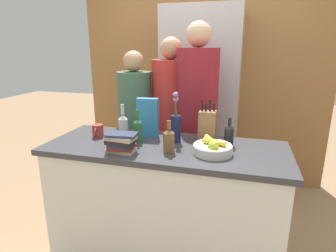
% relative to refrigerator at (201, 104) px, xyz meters
% --- Properties ---
extents(kitchen_island, '(1.69, 0.65, 0.94)m').
position_rel_refrigerator_xyz_m(kitchen_island, '(-0.06, -1.24, -0.53)').
color(kitchen_island, silver).
rests_on(kitchen_island, ground_plane).
extents(back_wall_wood, '(2.89, 0.12, 2.60)m').
position_rel_refrigerator_xyz_m(back_wall_wood, '(-0.06, 0.36, 0.30)').
color(back_wall_wood, '#9E6B3D').
rests_on(back_wall_wood, ground_plane).
extents(refrigerator, '(0.80, 0.63, 2.00)m').
position_rel_refrigerator_xyz_m(refrigerator, '(0.00, 0.00, 0.00)').
color(refrigerator, '#B7B7BC').
rests_on(refrigerator, ground_plane).
extents(fruit_bowl, '(0.26, 0.26, 0.10)m').
position_rel_refrigerator_xyz_m(fruit_bowl, '(0.28, -1.31, -0.02)').
color(fruit_bowl, silver).
rests_on(fruit_bowl, kitchen_island).
extents(knife_block, '(0.12, 0.10, 0.31)m').
position_rel_refrigerator_xyz_m(knife_block, '(0.21, -1.08, 0.05)').
color(knife_block, olive).
rests_on(knife_block, kitchen_island).
extents(flower_vase, '(0.08, 0.08, 0.37)m').
position_rel_refrigerator_xyz_m(flower_vase, '(-0.01, -1.14, 0.06)').
color(flower_vase, '#191E4C').
rests_on(flower_vase, kitchen_island).
extents(cereal_box, '(0.17, 0.08, 0.30)m').
position_rel_refrigerator_xyz_m(cereal_box, '(-0.25, -1.06, 0.08)').
color(cereal_box, teal).
rests_on(cereal_box, kitchen_island).
extents(coffee_mug, '(0.08, 0.12, 0.10)m').
position_rel_refrigerator_xyz_m(coffee_mug, '(-0.61, -1.19, -0.02)').
color(coffee_mug, '#99332D').
rests_on(coffee_mug, kitchen_island).
extents(book_stack, '(0.21, 0.16, 0.13)m').
position_rel_refrigerator_xyz_m(book_stack, '(-0.30, -1.44, 0.00)').
color(book_stack, '#B7A88E').
rests_on(book_stack, kitchen_island).
extents(bottle_oil, '(0.07, 0.07, 0.20)m').
position_rel_refrigerator_xyz_m(bottle_oil, '(0.37, -1.12, 0.02)').
color(bottle_oil, black).
rests_on(bottle_oil, kitchen_island).
extents(bottle_vinegar, '(0.07, 0.07, 0.21)m').
position_rel_refrigerator_xyz_m(bottle_vinegar, '(0.00, -1.36, 0.02)').
color(bottle_vinegar, brown).
rests_on(bottle_vinegar, kitchen_island).
extents(bottle_wine, '(0.07, 0.07, 0.28)m').
position_rel_refrigerator_xyz_m(bottle_wine, '(-0.37, -1.25, 0.05)').
color(bottle_wine, '#B2BCC1').
rests_on(bottle_wine, kitchen_island).
extents(bottle_water, '(0.06, 0.06, 0.24)m').
position_rel_refrigerator_xyz_m(bottle_water, '(-0.26, -1.23, 0.03)').
color(bottle_water, '#286633').
rests_on(bottle_water, kitchen_island).
extents(person_at_sink, '(0.31, 0.31, 1.57)m').
position_rel_refrigerator_xyz_m(person_at_sink, '(-0.51, -0.66, -0.11)').
color(person_at_sink, '#383842').
rests_on(person_at_sink, ground_plane).
extents(person_in_blue, '(0.35, 0.35, 1.69)m').
position_rel_refrigerator_xyz_m(person_in_blue, '(-0.20, -0.55, -0.05)').
color(person_in_blue, '#383842').
rests_on(person_in_blue, ground_plane).
extents(person_in_red_tee, '(0.36, 0.36, 1.81)m').
position_rel_refrigerator_xyz_m(person_in_red_tee, '(0.06, -0.66, 0.02)').
color(person_in_red_tee, '#383842').
rests_on(person_in_red_tee, ground_plane).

